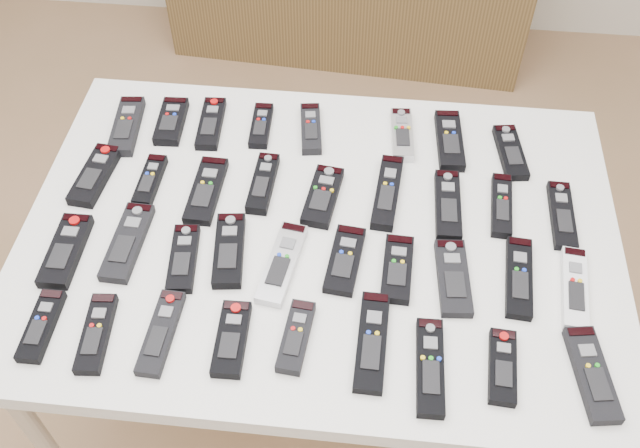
# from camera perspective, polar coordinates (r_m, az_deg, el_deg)

# --- Properties ---
(ground) EXTENTS (4.00, 4.00, 0.00)m
(ground) POSITION_cam_1_polar(r_m,az_deg,el_deg) (2.13, -2.49, -15.24)
(ground) COLOR #94724B
(ground) RESTS_ON ground
(table) EXTENTS (1.25, 0.88, 0.78)m
(table) POSITION_cam_1_polar(r_m,az_deg,el_deg) (1.54, 0.00, -1.86)
(table) COLOR white
(table) RESTS_ON ground
(remote_0) EXTENTS (0.07, 0.19, 0.02)m
(remote_0) POSITION_cam_1_polar(r_m,az_deg,el_deg) (1.76, -15.21, 7.58)
(remote_0) COLOR black
(remote_0) RESTS_ON table
(remote_1) EXTENTS (0.07, 0.15, 0.02)m
(remote_1) POSITION_cam_1_polar(r_m,az_deg,el_deg) (1.75, -11.81, 8.05)
(remote_1) COLOR black
(remote_1) RESTS_ON table
(remote_2) EXTENTS (0.06, 0.17, 0.02)m
(remote_2) POSITION_cam_1_polar(r_m,az_deg,el_deg) (1.73, -8.72, 7.95)
(remote_2) COLOR black
(remote_2) RESTS_ON table
(remote_3) EXTENTS (0.05, 0.14, 0.02)m
(remote_3) POSITION_cam_1_polar(r_m,az_deg,el_deg) (1.71, -4.74, 7.85)
(remote_3) COLOR black
(remote_3) RESTS_ON table
(remote_4) EXTENTS (0.07, 0.16, 0.02)m
(remote_4) POSITION_cam_1_polar(r_m,az_deg,el_deg) (1.69, -0.73, 7.63)
(remote_4) COLOR black
(remote_4) RESTS_ON table
(remote_5) EXTENTS (0.06, 0.16, 0.02)m
(remote_5) POSITION_cam_1_polar(r_m,az_deg,el_deg) (1.69, 6.57, 7.10)
(remote_5) COLOR #B7B7BC
(remote_5) RESTS_ON table
(remote_6) EXTENTS (0.07, 0.19, 0.02)m
(remote_6) POSITION_cam_1_polar(r_m,az_deg,el_deg) (1.69, 10.32, 6.59)
(remote_6) COLOR black
(remote_6) RESTS_ON table
(remote_7) EXTENTS (0.07, 0.17, 0.02)m
(remote_7) POSITION_cam_1_polar(r_m,az_deg,el_deg) (1.69, 14.99, 5.56)
(remote_7) COLOR black
(remote_7) RESTS_ON table
(remote_8) EXTENTS (0.07, 0.18, 0.02)m
(remote_8) POSITION_cam_1_polar(r_m,az_deg,el_deg) (1.66, -17.55, 3.75)
(remote_8) COLOR black
(remote_8) RESTS_ON table
(remote_9) EXTENTS (0.04, 0.15, 0.02)m
(remote_9) POSITION_cam_1_polar(r_m,az_deg,el_deg) (1.62, -13.44, 3.39)
(remote_9) COLOR black
(remote_9) RESTS_ON table
(remote_10) EXTENTS (0.06, 0.19, 0.02)m
(remote_10) POSITION_cam_1_polar(r_m,az_deg,el_deg) (1.57, -9.09, 2.68)
(remote_10) COLOR black
(remote_10) RESTS_ON table
(remote_11) EXTENTS (0.05, 0.17, 0.02)m
(remote_11) POSITION_cam_1_polar(r_m,az_deg,el_deg) (1.57, -4.58, 3.26)
(remote_11) COLOR black
(remote_11) RESTS_ON table
(remote_12) EXTENTS (0.08, 0.17, 0.02)m
(remote_12) POSITION_cam_1_polar(r_m,az_deg,el_deg) (1.54, 0.22, 2.23)
(remote_12) COLOR black
(remote_12) RESTS_ON table
(remote_13) EXTENTS (0.06, 0.21, 0.02)m
(remote_13) POSITION_cam_1_polar(r_m,az_deg,el_deg) (1.55, 5.41, 2.54)
(remote_13) COLOR black
(remote_13) RESTS_ON table
(remote_14) EXTENTS (0.06, 0.19, 0.02)m
(remote_14) POSITION_cam_1_polar(r_m,az_deg,el_deg) (1.55, 10.19, 1.49)
(remote_14) COLOR black
(remote_14) RESTS_ON table
(remote_15) EXTENTS (0.05, 0.17, 0.02)m
(remote_15) POSITION_cam_1_polar(r_m,az_deg,el_deg) (1.57, 14.32, 1.46)
(remote_15) COLOR black
(remote_15) RESTS_ON table
(remote_16) EXTENTS (0.05, 0.18, 0.02)m
(remote_16) POSITION_cam_1_polar(r_m,az_deg,el_deg) (1.59, 18.79, 0.67)
(remote_16) COLOR black
(remote_16) RESTS_ON table
(remote_17) EXTENTS (0.06, 0.18, 0.02)m
(remote_17) POSITION_cam_1_polar(r_m,az_deg,el_deg) (1.53, -19.67, -2.01)
(remote_17) COLOR black
(remote_17) RESTS_ON table
(remote_18) EXTENTS (0.07, 0.20, 0.02)m
(remote_18) POSITION_cam_1_polar(r_m,az_deg,el_deg) (1.51, -15.15, -1.40)
(remote_18) COLOR black
(remote_18) RESTS_ON table
(remote_19) EXTENTS (0.07, 0.17, 0.02)m
(remote_19) POSITION_cam_1_polar(r_m,az_deg,el_deg) (1.46, -10.88, -2.71)
(remote_19) COLOR black
(remote_19) RESTS_ON table
(remote_20) EXTENTS (0.08, 0.18, 0.02)m
(remote_20) POSITION_cam_1_polar(r_m,az_deg,el_deg) (1.46, -7.29, -2.09)
(remote_20) COLOR black
(remote_20) RESTS_ON table
(remote_21) EXTENTS (0.08, 0.20, 0.02)m
(remote_21) POSITION_cam_1_polar(r_m,az_deg,el_deg) (1.43, -3.06, -3.17)
(remote_21) COLOR #B7B7BC
(remote_21) RESTS_ON table
(remote_22) EXTENTS (0.08, 0.17, 0.02)m
(remote_22) POSITION_cam_1_polar(r_m,az_deg,el_deg) (1.43, 2.00, -2.89)
(remote_22) COLOR black
(remote_22) RESTS_ON table
(remote_23) EXTENTS (0.06, 0.16, 0.02)m
(remote_23) POSITION_cam_1_polar(r_m,az_deg,el_deg) (1.43, 6.20, -3.59)
(remote_23) COLOR black
(remote_23) RESTS_ON table
(remote_24) EXTENTS (0.07, 0.18, 0.02)m
(remote_24) POSITION_cam_1_polar(r_m,az_deg,el_deg) (1.43, 10.61, -4.24)
(remote_24) COLOR black
(remote_24) RESTS_ON table
(remote_25) EXTENTS (0.06, 0.19, 0.02)m
(remote_25) POSITION_cam_1_polar(r_m,az_deg,el_deg) (1.46, 15.63, -4.14)
(remote_25) COLOR black
(remote_25) RESTS_ON table
(remote_26) EXTENTS (0.06, 0.19, 0.02)m
(remote_26) POSITION_cam_1_polar(r_m,az_deg,el_deg) (1.48, 19.70, -4.86)
(remote_26) COLOR silver
(remote_26) RESTS_ON table
(remote_27) EXTENTS (0.05, 0.15, 0.02)m
(remote_27) POSITION_cam_1_polar(r_m,az_deg,el_deg) (1.44, -21.39, -7.58)
(remote_27) COLOR black
(remote_27) RESTS_ON table
(remote_28) EXTENTS (0.06, 0.17, 0.02)m
(remote_28) POSITION_cam_1_polar(r_m,az_deg,el_deg) (1.40, -17.46, -8.34)
(remote_28) COLOR black
(remote_28) RESTS_ON table
(remote_29) EXTENTS (0.05, 0.18, 0.02)m
(remote_29) POSITION_cam_1_polar(r_m,az_deg,el_deg) (1.37, -12.60, -8.48)
(remote_29) COLOR black
(remote_29) RESTS_ON table
(remote_30) EXTENTS (0.06, 0.16, 0.02)m
(remote_30) POSITION_cam_1_polar(r_m,az_deg,el_deg) (1.34, -7.09, -9.10)
(remote_30) COLOR black
(remote_30) RESTS_ON table
(remote_31) EXTENTS (0.06, 0.15, 0.02)m
(remote_31) POSITION_cam_1_polar(r_m,az_deg,el_deg) (1.33, -1.93, -9.00)
(remote_31) COLOR black
(remote_31) RESTS_ON table
(remote_32) EXTENTS (0.06, 0.21, 0.02)m
(remote_32) POSITION_cam_1_polar(r_m,az_deg,el_deg) (1.33, 4.17, -9.36)
(remote_32) COLOR black
(remote_32) RESTS_ON table
(remote_33) EXTENTS (0.05, 0.19, 0.02)m
(remote_33) POSITION_cam_1_polar(r_m,az_deg,el_deg) (1.31, 8.80, -11.24)
(remote_33) COLOR black
(remote_33) RESTS_ON table
(remote_34) EXTENTS (0.06, 0.15, 0.02)m
(remote_34) POSITION_cam_1_polar(r_m,az_deg,el_deg) (1.34, 14.39, -11.01)
(remote_34) COLOR black
(remote_34) RESTS_ON table
(remote_35) EXTENTS (0.08, 0.19, 0.02)m
(remote_35) POSITION_cam_1_polar(r_m,az_deg,el_deg) (1.38, 20.92, -11.15)
(remote_35) COLOR black
(remote_35) RESTS_ON table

